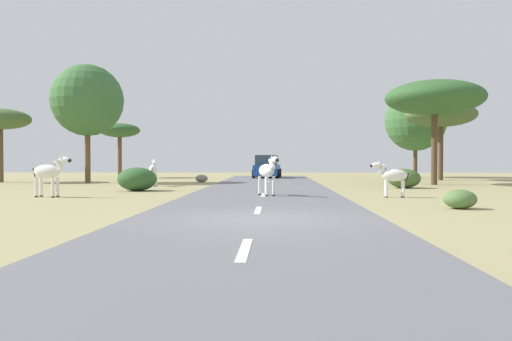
{
  "coord_description": "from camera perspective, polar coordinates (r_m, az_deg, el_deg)",
  "views": [
    {
      "loc": [
        0.32,
        -11.6,
        1.41
      ],
      "look_at": [
        -0.54,
        10.63,
        0.95
      ],
      "focal_mm": 35.39,
      "sensor_mm": 36.0,
      "label": 1
    }
  ],
  "objects": [
    {
      "name": "zebra_3",
      "position": [
        19.65,
        15.15,
        -0.57
      ],
      "size": [
        1.46,
        0.44,
        1.37
      ],
      "rotation": [
        0.0,
        0.0,
        1.5
      ],
      "color": "silver",
      "rests_on": "ground_plane"
    },
    {
      "name": "bush_0",
      "position": [
        15.72,
        22.07,
        -3.02
      ],
      "size": [
        0.93,
        0.84,
        0.56
      ],
      "primitive_type": "ellipsoid",
      "color": "#4C7038",
      "rests_on": "ground_plane"
    },
    {
      "name": "rock_1",
      "position": [
        32.17,
        -6.16,
        -0.9
      ],
      "size": [
        0.79,
        0.75,
        0.48
      ],
      "primitive_type": "ellipsoid",
      "color": "gray",
      "rests_on": "ground_plane"
    },
    {
      "name": "tree_1",
      "position": [
        37.54,
        20.18,
        5.89
      ],
      "size": [
        4.82,
        4.82,
        5.41
      ],
      "color": "#4C3823",
      "rests_on": "ground_plane"
    },
    {
      "name": "bush_2",
      "position": [
        26.34,
        16.4,
        -0.86
      ],
      "size": [
        1.63,
        1.46,
        0.98
      ],
      "primitive_type": "ellipsoid",
      "color": "#425B2D",
      "rests_on": "ground_plane"
    },
    {
      "name": "tree_2",
      "position": [
        41.76,
        -15.16,
        4.32
      ],
      "size": [
        3.21,
        3.21,
        4.35
      ],
      "color": "brown",
      "rests_on": "ground_plane"
    },
    {
      "name": "tree_0",
      "position": [
        43.14,
        17.59,
        5.37
      ],
      "size": [
        4.91,
        4.91,
        7.05
      ],
      "color": "#4C3823",
      "rests_on": "ground_plane"
    },
    {
      "name": "bush_1",
      "position": [
        23.64,
        -13.29,
        -0.96
      ],
      "size": [
        1.79,
        1.61,
        1.07
      ],
      "primitive_type": "ellipsoid",
      "color": "#2D5628",
      "rests_on": "ground_plane"
    },
    {
      "name": "zebra_1",
      "position": [
        20.63,
        -22.36,
        -0.16
      ],
      "size": [
        1.68,
        0.67,
        1.6
      ],
      "rotation": [
        0.0,
        0.0,
        4.5
      ],
      "color": "silver",
      "rests_on": "ground_plane"
    },
    {
      "name": "car_0",
      "position": [
        38.95,
        1.27,
        0.37
      ],
      "size": [
        2.24,
        4.45,
        1.74
      ],
      "rotation": [
        0.0,
        0.0,
        -0.07
      ],
      "color": "#1E479E",
      "rests_on": "road"
    },
    {
      "name": "tree_3",
      "position": [
        35.86,
        -26.94,
        5.13
      ],
      "size": [
        3.73,
        3.73,
        4.65
      ],
      "color": "brown",
      "rests_on": "ground_plane"
    },
    {
      "name": "zebra_0",
      "position": [
        19.23,
        1.3,
        -0.09
      ],
      "size": [
        0.93,
        1.55,
        1.56
      ],
      "rotation": [
        0.0,
        0.0,
        3.57
      ],
      "color": "silver",
      "rests_on": "road"
    },
    {
      "name": "tree_5",
      "position": [
        30.65,
        19.55,
        7.71
      ],
      "size": [
        5.55,
        5.55,
        5.92
      ],
      "color": "#4C3823",
      "rests_on": "ground_plane"
    },
    {
      "name": "zebra_2",
      "position": [
        27.73,
        -11.54,
        0.1
      ],
      "size": [
        0.56,
        1.58,
        1.5
      ],
      "rotation": [
        0.0,
        0.0,
        0.15
      ],
      "color": "silver",
      "rests_on": "ground_plane"
    },
    {
      "name": "tree_4",
      "position": [
        32.88,
        -18.53,
        7.51
      ],
      "size": [
        4.38,
        4.38,
        7.27
      ],
      "color": "brown",
      "rests_on": "ground_plane"
    },
    {
      "name": "lane_markings",
      "position": [
        10.7,
        -0.31,
        -6.09
      ],
      "size": [
        0.16,
        56.0,
        0.01
      ],
      "color": "silver",
      "rests_on": "road"
    },
    {
      "name": "road",
      "position": [
        11.7,
        -0.1,
        -5.61
      ],
      "size": [
        6.0,
        64.0,
        0.05
      ],
      "primitive_type": "cube",
      "color": "slate",
      "rests_on": "ground_plane"
    },
    {
      "name": "ground_plane",
      "position": [
        11.69,
        0.62,
        -5.73
      ],
      "size": [
        90.0,
        90.0,
        0.0
      ],
      "primitive_type": "plane",
      "color": "#998E60"
    }
  ]
}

